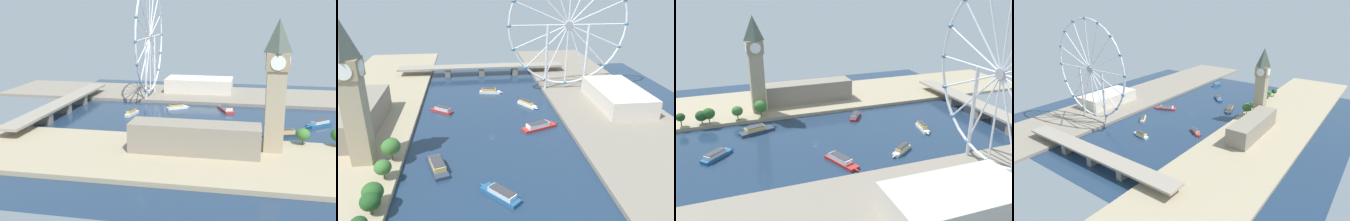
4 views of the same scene
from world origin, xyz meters
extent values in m
plane|color=#1E334C|center=(0.00, 0.00, 0.00)|extent=(375.96, 375.96, 0.00)
cube|color=tan|center=(-102.98, 0.00, 1.50)|extent=(90.00, 520.00, 3.00)
cube|color=gray|center=(102.98, 0.00, 1.50)|extent=(90.00, 520.00, 3.00)
cube|color=tan|center=(-80.61, -30.80, 29.72)|extent=(12.20, 12.20, 53.44)
cube|color=#928260|center=(-80.61, -30.80, 61.99)|extent=(14.15, 14.15, 11.10)
pyramid|color=#4C564C|center=(-80.61, -30.80, 78.29)|extent=(12.81, 12.81, 21.51)
cylinder|color=white|center=(-80.61, -23.48, 61.99)|extent=(9.27, 0.50, 9.27)
cylinder|color=white|center=(-80.61, -38.12, 61.99)|extent=(9.27, 0.50, 9.27)
cylinder|color=white|center=(-73.29, -30.80, 61.99)|extent=(0.50, 9.27, 9.27)
cylinder|color=white|center=(-87.93, -30.80, 61.99)|extent=(0.50, 9.27, 9.27)
cube|color=gray|center=(-93.88, 19.63, 12.67)|extent=(22.00, 84.86, 19.35)
cylinder|color=#513823|center=(-64.50, -51.54, 4.86)|extent=(0.80, 0.80, 3.72)
ellipsoid|color=#386B2D|center=(-64.50, -51.54, 10.51)|extent=(9.49, 9.49, 8.54)
cylinder|color=#513823|center=(-64.04, -31.56, 5.47)|extent=(0.80, 0.80, 4.94)
ellipsoid|color=#386B2D|center=(-64.04, -31.56, 12.61)|extent=(11.66, 11.66, 10.49)
torus|color=silver|center=(80.85, 91.28, 65.16)|extent=(115.87, 1.98, 115.87)
cylinder|color=#99999E|center=(80.85, 91.28, 65.16)|extent=(6.83, 3.00, 6.83)
cylinder|color=silver|center=(109.32, 91.28, 65.16)|extent=(56.94, 1.19, 1.19)
cylinder|color=silver|center=(107.15, 91.28, 76.05)|extent=(53.06, 1.19, 22.89)
cylinder|color=silver|center=(100.98, 91.28, 85.29)|extent=(41.11, 1.19, 41.11)
cylinder|color=silver|center=(91.74, 91.28, 91.46)|extent=(22.89, 1.19, 53.06)
cylinder|color=silver|center=(80.85, 91.28, 93.63)|extent=(1.19, 1.19, 56.94)
cylinder|color=silver|center=(69.95, 91.28, 91.46)|extent=(22.89, 1.19, 53.06)
cylinder|color=silver|center=(60.71, 91.28, 85.29)|extent=(41.11, 1.19, 41.11)
cylinder|color=silver|center=(54.54, 91.28, 76.05)|extent=(53.06, 1.19, 22.89)
cylinder|color=silver|center=(52.38, 91.28, 65.16)|extent=(56.94, 1.19, 1.19)
cylinder|color=silver|center=(54.54, 91.28, 54.26)|extent=(53.06, 1.19, 22.89)
cylinder|color=silver|center=(60.71, 91.28, 45.03)|extent=(41.11, 1.19, 41.11)
cylinder|color=silver|center=(69.95, 91.28, 38.85)|extent=(22.89, 1.19, 53.06)
cylinder|color=silver|center=(80.85, 91.28, 36.69)|extent=(1.19, 1.19, 56.94)
cylinder|color=silver|center=(91.74, 91.28, 38.85)|extent=(22.89, 1.19, 53.06)
cylinder|color=silver|center=(100.98, 91.28, 45.03)|extent=(41.11, 1.19, 41.11)
cylinder|color=silver|center=(107.15, 91.28, 54.26)|extent=(53.06, 1.19, 22.89)
ellipsoid|color=teal|center=(137.79, 91.28, 65.16)|extent=(4.80, 3.20, 3.20)
ellipsoid|color=teal|center=(133.46, 91.28, 86.95)|extent=(4.80, 3.20, 3.20)
ellipsoid|color=teal|center=(28.24, 91.28, 86.95)|extent=(4.80, 3.20, 3.20)
ellipsoid|color=teal|center=(23.90, 91.28, 65.16)|extent=(4.80, 3.20, 3.20)
ellipsoid|color=teal|center=(28.24, 91.28, 43.37)|extent=(4.80, 3.20, 3.20)
ellipsoid|color=teal|center=(40.58, 91.28, 24.89)|extent=(4.80, 3.20, 3.20)
ellipsoid|color=teal|center=(59.06, 91.28, 12.55)|extent=(4.80, 3.20, 3.20)
ellipsoid|color=teal|center=(80.85, 91.28, 8.22)|extent=(4.80, 3.20, 3.20)
ellipsoid|color=teal|center=(102.64, 91.28, 12.55)|extent=(4.80, 3.20, 3.20)
ellipsoid|color=teal|center=(121.11, 91.28, 24.89)|extent=(4.80, 3.20, 3.20)
ellipsoid|color=teal|center=(133.46, 91.28, 43.37)|extent=(4.80, 3.20, 3.20)
cylinder|color=silver|center=(100.78, 91.28, 34.08)|extent=(2.40, 2.40, 62.16)
cylinder|color=silver|center=(60.92, 91.28, 34.08)|extent=(2.40, 2.40, 62.16)
cube|color=beige|center=(113.96, 42.39, 10.55)|extent=(39.42, 73.58, 15.10)
cube|color=gray|center=(0.00, 155.76, 10.01)|extent=(187.96, 17.49, 2.00)
cube|color=gray|center=(-38.65, 155.76, 4.50)|extent=(6.00, 15.74, 9.01)
cube|color=gray|center=(0.00, 155.76, 4.50)|extent=(6.00, 15.74, 9.01)
cube|color=gray|center=(38.65, 155.76, 4.50)|extent=(6.00, 15.74, 9.01)
cube|color=#235684|center=(-0.79, -71.55, 1.09)|extent=(21.23, 22.56, 2.19)
cone|color=#235684|center=(-10.14, -61.12, 1.09)|extent=(4.52, 4.69, 2.19)
cube|color=silver|center=(0.01, -72.45, 3.42)|extent=(15.00, 15.78, 2.47)
cube|color=#38383D|center=(0.01, -72.45, 4.90)|extent=(13.72, 14.41, 0.48)
cube|color=#2D384C|center=(-36.26, -39.46, 1.08)|extent=(16.39, 29.53, 2.17)
cone|color=#2D384C|center=(-41.14, -23.74, 1.08)|extent=(3.58, 5.51, 2.17)
cube|color=#DBB766|center=(-35.84, -40.81, 3.76)|extent=(11.38, 17.15, 3.18)
cube|color=#38383D|center=(-35.84, -40.81, 5.54)|extent=(10.60, 15.54, 0.40)
cube|color=#B22D28|center=(37.07, 7.34, 1.02)|extent=(28.55, 17.47, 2.03)
cone|color=#B22D28|center=(51.98, 13.23, 1.02)|extent=(5.37, 3.72, 2.03)
cube|color=white|center=(35.79, 6.83, 3.46)|extent=(18.85, 12.64, 2.84)
cube|color=#38383D|center=(35.79, 6.83, 5.04)|extent=(17.09, 11.70, 0.33)
cube|color=#B22D28|center=(-39.05, 48.25, 1.00)|extent=(19.29, 15.91, 2.01)
cone|color=#B22D28|center=(-48.43, 54.92, 1.00)|extent=(4.07, 3.70, 2.01)
cube|color=silver|center=(-38.24, 47.67, 3.48)|extent=(13.86, 11.70, 2.94)
cube|color=#38383D|center=(-38.24, 47.67, 5.17)|extent=(12.61, 10.73, 0.44)
cube|color=white|center=(5.16, 90.47, 1.20)|extent=(20.64, 8.12, 2.41)
cone|color=white|center=(16.67, 88.48, 1.20)|extent=(3.98, 2.99, 2.41)
cube|color=#DBB766|center=(4.16, 90.64, 3.88)|extent=(14.14, 6.27, 2.95)
cube|color=#38383D|center=(4.16, 90.64, 5.57)|extent=(12.76, 5.85, 0.42)
cube|color=white|center=(35.97, 53.81, 1.16)|extent=(15.46, 19.53, 2.33)
cone|color=white|center=(42.73, 44.00, 1.16)|extent=(4.01, 4.36, 2.33)
cube|color=#DBB766|center=(35.38, 54.66, 3.47)|extent=(11.54, 14.31, 2.29)
cube|color=#38383D|center=(35.38, 54.66, 4.88)|extent=(10.56, 12.99, 0.52)
camera|label=1|loc=(-355.03, -14.85, 94.80)|focal=45.21mm
camera|label=2|loc=(-14.39, -212.34, 109.99)|focal=34.76mm
camera|label=3|loc=(242.91, -66.93, 117.14)|focal=38.79mm
camera|label=4|loc=(-203.51, 301.93, 140.95)|focal=31.57mm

